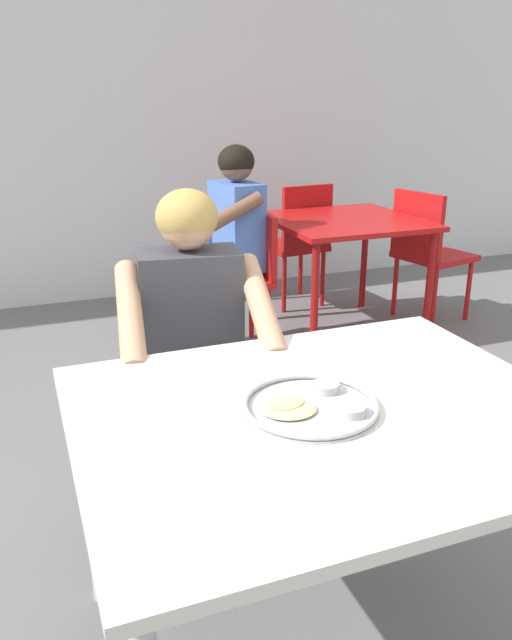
# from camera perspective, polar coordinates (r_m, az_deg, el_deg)

# --- Properties ---
(back_wall) EXTENTS (12.00, 0.12, 3.40)m
(back_wall) POSITION_cam_1_polar(r_m,az_deg,el_deg) (4.75, -14.12, 22.24)
(back_wall) COLOR silver
(back_wall) RESTS_ON ground
(table_foreground) EXTENTS (1.18, 0.95, 0.75)m
(table_foreground) POSITION_cam_1_polar(r_m,az_deg,el_deg) (1.56, 6.33, -10.18)
(table_foreground) COLOR silver
(table_foreground) RESTS_ON ground
(thali_tray) EXTENTS (0.32, 0.32, 0.03)m
(thali_tray) POSITION_cam_1_polar(r_m,az_deg,el_deg) (1.51, 5.00, -7.64)
(thali_tray) COLOR #B7BABF
(thali_tray) RESTS_ON table_foreground
(chair_foreground) EXTENTS (0.49, 0.47, 0.80)m
(chair_foreground) POSITION_cam_1_polar(r_m,az_deg,el_deg) (2.39, -6.25, -4.63)
(chair_foreground) COLOR silver
(chair_foreground) RESTS_ON ground
(diner_foreground) EXTENTS (0.55, 0.59, 1.17)m
(diner_foreground) POSITION_cam_1_polar(r_m,az_deg,el_deg) (2.10, -5.58, -1.45)
(diner_foreground) COLOR #3C3C3C
(diner_foreground) RESTS_ON ground
(table_background_red) EXTENTS (0.88, 0.88, 0.73)m
(table_background_red) POSITION_cam_1_polar(r_m,az_deg,el_deg) (3.95, 7.99, 7.84)
(table_background_red) COLOR #B71414
(table_background_red) RESTS_ON ground
(chair_red_left) EXTENTS (0.43, 0.44, 0.82)m
(chair_red_left) POSITION_cam_1_polar(r_m,az_deg,el_deg) (3.67, -0.94, 4.53)
(chair_red_left) COLOR red
(chair_red_left) RESTS_ON ground
(chair_red_right) EXTENTS (0.50, 0.51, 0.87)m
(chair_red_right) POSITION_cam_1_polar(r_m,az_deg,el_deg) (4.31, 15.16, 6.36)
(chair_red_right) COLOR #B41415
(chair_red_right) RESTS_ON ground
(chair_red_far) EXTENTS (0.43, 0.43, 0.87)m
(chair_red_far) POSITION_cam_1_polar(r_m,az_deg,el_deg) (4.46, 3.92, 7.42)
(chair_red_far) COLOR #A51313
(chair_red_far) RESTS_ON ground
(patron_background) EXTENTS (0.59, 0.55, 1.19)m
(patron_background) POSITION_cam_1_polar(r_m,az_deg,el_deg) (3.61, -3.06, 7.92)
(patron_background) COLOR #3F3F3F
(patron_background) RESTS_ON ground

